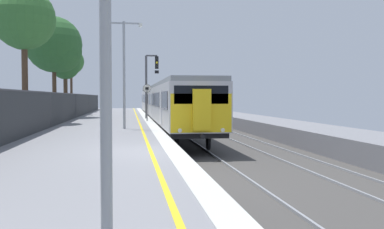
{
  "coord_description": "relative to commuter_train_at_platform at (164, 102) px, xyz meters",
  "views": [
    {
      "loc": [
        -1.01,
        -13.73,
        1.71
      ],
      "look_at": [
        1.85,
        5.98,
        0.92
      ],
      "focal_mm": 40.58,
      "sensor_mm": 36.0,
      "label": 1
    }
  ],
  "objects": [
    {
      "name": "background_tree_back",
      "position": [
        -9.32,
        4.68,
        3.51
      ],
      "size": [
        2.89,
        2.99,
        6.37
      ],
      "color": "#473323",
      "rests_on": "ground"
    },
    {
      "name": "ground",
      "position": [
        0.54,
        -25.46,
        -1.88
      ],
      "size": [
        17.4,
        110.0,
        1.21
      ],
      "color": "gray"
    },
    {
      "name": "speed_limit_sign",
      "position": [
        -1.85,
        -8.0,
        0.42
      ],
      "size": [
        0.59,
        0.08,
        2.64
      ],
      "color": "#59595B",
      "rests_on": "ground"
    },
    {
      "name": "background_tree_left",
      "position": [
        -9.97,
        12.94,
        4.47
      ],
      "size": [
        3.2,
        2.98,
        7.38
      ],
      "color": "#473323",
      "rests_on": "ground"
    },
    {
      "name": "background_tree_right",
      "position": [
        -9.87,
        -9.52,
        5.38
      ],
      "size": [
        4.05,
        4.05,
        8.86
      ],
      "color": "#473323",
      "rests_on": "ground"
    },
    {
      "name": "background_tree_centre",
      "position": [
        -9.27,
        -0.84,
        4.74
      ],
      "size": [
        4.76,
        4.76,
        8.58
      ],
      "color": "#473323",
      "rests_on": "ground"
    },
    {
      "name": "signal_gantry",
      "position": [
        -1.48,
        -4.09,
        1.92
      ],
      "size": [
        1.1,
        0.24,
        5.12
      ],
      "color": "#47474C",
      "rests_on": "ground"
    },
    {
      "name": "commuter_train_at_platform",
      "position": [
        0.0,
        0.0,
        0.0
      ],
      "size": [
        2.83,
        41.67,
        3.81
      ],
      "color": "#B7B7BC",
      "rests_on": "ground"
    },
    {
      "name": "platform_lamp_mid",
      "position": [
        -3.38,
        -15.41,
        2.14
      ],
      "size": [
        2.0,
        0.2,
        5.8
      ],
      "color": "#93999E",
      "rests_on": "ground"
    }
  ]
}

